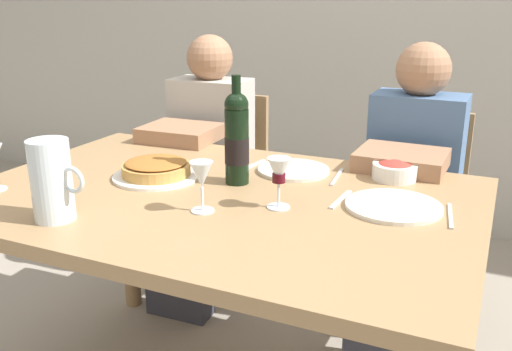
% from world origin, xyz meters
% --- Properties ---
extents(dining_table, '(1.50, 1.00, 0.76)m').
position_xyz_m(dining_table, '(0.00, 0.00, 0.67)').
color(dining_table, '#9E7A51').
rests_on(dining_table, ground).
extents(wine_bottle, '(0.08, 0.08, 0.34)m').
position_xyz_m(wine_bottle, '(0.01, 0.11, 0.90)').
color(wine_bottle, black).
rests_on(wine_bottle, dining_table).
extents(water_pitcher, '(0.16, 0.11, 0.21)m').
position_xyz_m(water_pitcher, '(-0.29, -0.35, 0.85)').
color(water_pitcher, silver).
rests_on(water_pitcher, dining_table).
extents(baked_tart, '(0.28, 0.28, 0.06)m').
position_xyz_m(baked_tart, '(-0.25, 0.05, 0.79)').
color(baked_tart, white).
rests_on(baked_tart, dining_table).
extents(salad_bowl, '(0.14, 0.14, 0.06)m').
position_xyz_m(salad_bowl, '(0.45, 0.36, 0.79)').
color(salad_bowl, white).
rests_on(salad_bowl, dining_table).
extents(wine_glass_right_diner, '(0.07, 0.07, 0.14)m').
position_xyz_m(wine_glass_right_diner, '(0.21, -0.03, 0.86)').
color(wine_glass_right_diner, silver).
rests_on(wine_glass_right_diner, dining_table).
extents(wine_glass_centre, '(0.06, 0.06, 0.14)m').
position_xyz_m(wine_glass_centre, '(0.03, -0.14, 0.86)').
color(wine_glass_centre, silver).
rests_on(wine_glass_centre, dining_table).
extents(dinner_plate_left_setting, '(0.24, 0.24, 0.01)m').
position_xyz_m(dinner_plate_left_setting, '(0.13, 0.29, 0.77)').
color(dinner_plate_left_setting, silver).
rests_on(dinner_plate_left_setting, dining_table).
extents(dinner_plate_right_setting, '(0.27, 0.27, 0.01)m').
position_xyz_m(dinner_plate_right_setting, '(0.50, 0.10, 0.77)').
color(dinner_plate_right_setting, silver).
rests_on(dinner_plate_right_setting, dining_table).
extents(fork_left_setting, '(0.03, 0.16, 0.00)m').
position_xyz_m(fork_left_setting, '(-0.02, 0.29, 0.76)').
color(fork_left_setting, silver).
rests_on(fork_left_setting, dining_table).
extents(knife_left_setting, '(0.03, 0.18, 0.00)m').
position_xyz_m(knife_left_setting, '(0.28, 0.29, 0.76)').
color(knife_left_setting, silver).
rests_on(knife_left_setting, dining_table).
extents(knife_right_setting, '(0.03, 0.18, 0.00)m').
position_xyz_m(knife_right_setting, '(0.65, 0.10, 0.76)').
color(knife_right_setting, silver).
rests_on(knife_right_setting, dining_table).
extents(spoon_right_setting, '(0.02, 0.16, 0.00)m').
position_xyz_m(spoon_right_setting, '(0.35, 0.10, 0.76)').
color(spoon_right_setting, silver).
rests_on(spoon_right_setting, dining_table).
extents(chair_left, '(0.42, 0.42, 0.87)m').
position_xyz_m(chair_left, '(-0.45, 0.90, 0.50)').
color(chair_left, '#9E7A51').
rests_on(chair_left, ground).
extents(diner_left, '(0.35, 0.51, 1.16)m').
position_xyz_m(diner_left, '(-0.45, 0.66, 0.62)').
color(diner_left, '#B7B2A8').
rests_on(diner_left, ground).
extents(chair_right, '(0.41, 0.41, 0.87)m').
position_xyz_m(chair_right, '(0.45, 0.88, 0.50)').
color(chair_right, '#9E7A51').
rests_on(chair_right, ground).
extents(diner_right, '(0.34, 0.51, 1.16)m').
position_xyz_m(diner_right, '(0.45, 0.64, 0.62)').
color(diner_right, '#4C6B93').
rests_on(diner_right, ground).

